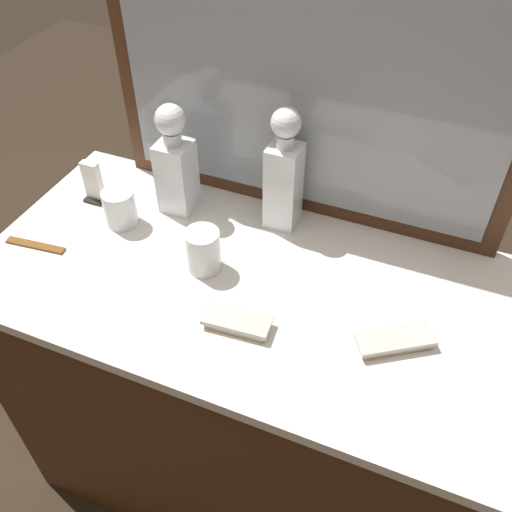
# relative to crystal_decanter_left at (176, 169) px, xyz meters

# --- Properties ---
(ground_plane) EXTENTS (6.00, 6.00, 0.00)m
(ground_plane) POSITION_rel_crystal_decanter_left_xyz_m (0.28, -0.17, -1.01)
(ground_plane) COLOR #2D2319
(dresser) EXTENTS (1.26, 0.61, 0.89)m
(dresser) POSITION_rel_crystal_decanter_left_xyz_m (0.28, -0.17, -0.56)
(dresser) COLOR #472816
(dresser) RESTS_ON ground_plane
(dresser_mirror) EXTENTS (0.95, 0.03, 0.73)m
(dresser_mirror) POSITION_rel_crystal_decanter_left_xyz_m (0.28, 0.12, 0.25)
(dresser_mirror) COLOR #472816
(dresser_mirror) RESTS_ON dresser
(crystal_decanter_left) EXTENTS (0.08, 0.08, 0.28)m
(crystal_decanter_left) POSITION_rel_crystal_decanter_left_xyz_m (0.00, 0.00, 0.00)
(crystal_decanter_left) COLOR white
(crystal_decanter_left) RESTS_ON dresser
(crystal_decanter_front) EXTENTS (0.07, 0.07, 0.31)m
(crystal_decanter_front) POSITION_rel_crystal_decanter_left_xyz_m (0.26, 0.04, 0.01)
(crystal_decanter_front) COLOR white
(crystal_decanter_front) RESTS_ON dresser
(crystal_tumbler_far_right) EXTENTS (0.08, 0.08, 0.10)m
(crystal_tumbler_far_right) POSITION_rel_crystal_decanter_left_xyz_m (0.15, -0.17, -0.07)
(crystal_tumbler_far_right) COLOR white
(crystal_tumbler_far_right) RESTS_ON dresser
(crystal_tumbler_left) EXTENTS (0.08, 0.08, 0.09)m
(crystal_tumbler_left) POSITION_rel_crystal_decanter_left_xyz_m (-0.10, -0.11, -0.07)
(crystal_tumbler_left) COLOR white
(crystal_tumbler_left) RESTS_ON dresser
(silver_brush_right) EXTENTS (0.14, 0.07, 0.02)m
(silver_brush_right) POSITION_rel_crystal_decanter_left_xyz_m (0.29, -0.30, -0.10)
(silver_brush_right) COLOR #B7A88C
(silver_brush_right) RESTS_ON dresser
(silver_brush_rear) EXTENTS (0.16, 0.13, 0.02)m
(silver_brush_rear) POSITION_rel_crystal_decanter_left_xyz_m (0.59, -0.23, -0.10)
(silver_brush_rear) COLOR #B7A88C
(silver_brush_rear) RESTS_ON dresser
(tortoiseshell_comb) EXTENTS (0.15, 0.04, 0.01)m
(tortoiseshell_comb) POSITION_rel_crystal_decanter_left_xyz_m (-0.24, -0.26, -0.11)
(tortoiseshell_comb) COLOR brown
(tortoiseshell_comb) RESTS_ON dresser
(napkin_holder) EXTENTS (0.05, 0.05, 0.11)m
(napkin_holder) POSITION_rel_crystal_decanter_left_xyz_m (-0.21, -0.05, -0.07)
(napkin_holder) COLOR black
(napkin_holder) RESTS_ON dresser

